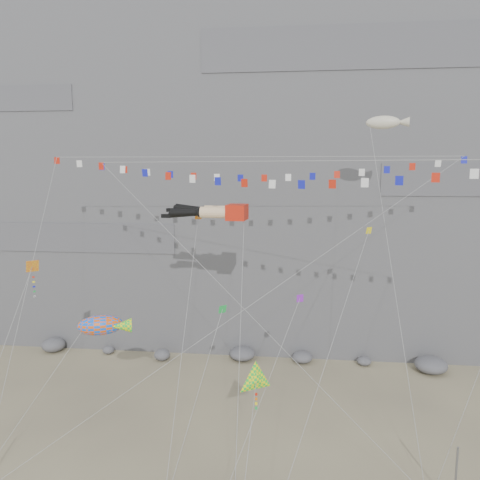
{
  "coord_description": "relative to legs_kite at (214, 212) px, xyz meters",
  "views": [
    {
      "loc": [
        4.73,
        -27.51,
        18.95
      ],
      "look_at": [
        0.66,
        9.0,
        13.41
      ],
      "focal_mm": 35.0,
      "sensor_mm": 36.0,
      "label": 1
    }
  ],
  "objects": [
    {
      "name": "ground",
      "position": [
        1.11,
        -7.14,
        -15.8
      ],
      "size": [
        120.0,
        120.0,
        0.0
      ],
      "primitive_type": "plane",
      "color": "tan",
      "rests_on": "ground"
    },
    {
      "name": "cliff",
      "position": [
        1.11,
        24.86,
        9.2
      ],
      "size": [
        80.0,
        28.0,
        50.0
      ],
      "primitive_type": "cube",
      "color": "slate",
      "rests_on": "ground"
    },
    {
      "name": "talus_boulders",
      "position": [
        1.11,
        9.86,
        -15.2
      ],
      "size": [
        60.0,
        3.0,
        1.2
      ],
      "primitive_type": null,
      "color": "#5E5E63",
      "rests_on": "ground"
    },
    {
      "name": "anchor_pole_right",
      "position": [
        15.17,
        -9.7,
        -13.9
      ],
      "size": [
        0.12,
        0.12,
        3.8
      ],
      "primitive_type": "cylinder",
      "color": "slate",
      "rests_on": "ground"
    },
    {
      "name": "legs_kite",
      "position": [
        0.0,
        0.0,
        0.0
      ],
      "size": [
        7.25,
        15.28,
        21.04
      ],
      "rotation": [
        0.0,
        0.0,
        -0.08
      ],
      "color": "red",
      "rests_on": "ground"
    },
    {
      "name": "flag_banner_upper",
      "position": [
        2.64,
        2.67,
        4.14
      ],
      "size": [
        32.22,
        14.7,
        28.65
      ],
      "color": "red",
      "rests_on": "ground"
    },
    {
      "name": "flag_banner_lower",
      "position": [
        5.49,
        -4.38,
        3.67
      ],
      "size": [
        28.15,
        9.01,
        22.11
      ],
      "color": "red",
      "rests_on": "ground"
    },
    {
      "name": "harlequin_kite",
      "position": [
        -12.25,
        -4.29,
        -3.61
      ],
      "size": [
        2.56,
        8.49,
        14.39
      ],
      "color": "red",
      "rests_on": "ground"
    },
    {
      "name": "fish_windsock",
      "position": [
        -7.23,
        -4.8,
        -7.51
      ],
      "size": [
        8.0,
        6.89,
        11.49
      ],
      "color": "#ED530C",
      "rests_on": "ground"
    },
    {
      "name": "delta_kite",
      "position": [
        3.9,
        -8.51,
        -9.27
      ],
      "size": [
        2.21,
        8.28,
        9.86
      ],
      "color": "#F8EF0C",
      "rests_on": "ground"
    },
    {
      "name": "blimp_windsock",
      "position": [
        12.75,
        3.52,
        6.71
      ],
      "size": [
        3.87,
        13.69,
        25.86
      ],
      "color": "beige",
      "rests_on": "ground"
    },
    {
      "name": "small_kite_a",
      "position": [
        -1.52,
        1.38,
        -0.75
      ],
      "size": [
        1.52,
        16.05,
        21.71
      ],
      "color": "orange",
      "rests_on": "ground"
    },
    {
      "name": "small_kite_b",
      "position": [
        6.43,
        -3.19,
        -5.8
      ],
      "size": [
        5.27,
        10.23,
        14.67
      ],
      "color": "purple",
      "rests_on": "ground"
    },
    {
      "name": "small_kite_c",
      "position": [
        1.46,
        -5.93,
        -5.89
      ],
      "size": [
        3.07,
        8.66,
        13.01
      ],
      "color": "green",
      "rests_on": "ground"
    },
    {
      "name": "small_kite_d",
      "position": [
        11.52,
        1.03,
        -1.72
      ],
      "size": [
        7.75,
        16.81,
        22.72
      ],
      "color": "yellow",
      "rests_on": "ground"
    }
  ]
}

